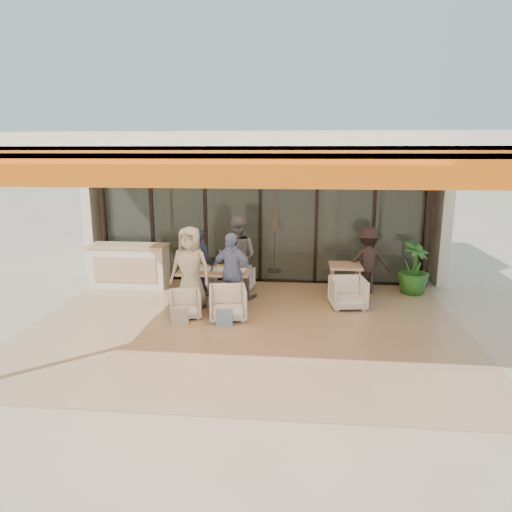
{
  "coord_description": "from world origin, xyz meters",
  "views": [
    {
      "loc": [
        0.96,
        -7.93,
        3.19
      ],
      "look_at": [
        0.1,
        0.9,
        1.15
      ],
      "focal_mm": 32.0,
      "sensor_mm": 36.0,
      "label": 1
    }
  ],
  "objects": [
    {
      "name": "ground",
      "position": [
        0.0,
        0.0,
        0.0
      ],
      "size": [
        70.0,
        70.0,
        0.0
      ],
      "primitive_type": "plane",
      "color": "#C6B293",
      "rests_on": "ground"
    },
    {
      "name": "terrace_floor",
      "position": [
        0.0,
        0.0,
        0.01
      ],
      "size": [
        8.0,
        6.0,
        0.01
      ],
      "primitive_type": "cube",
      "color": "tan",
      "rests_on": "ground"
    },
    {
      "name": "terrace_structure",
      "position": [
        0.0,
        -0.26,
        3.25
      ],
      "size": [
        8.0,
        6.0,
        3.4
      ],
      "color": "silver",
      "rests_on": "ground"
    },
    {
      "name": "glass_storefront",
      "position": [
        0.0,
        3.0,
        1.6
      ],
      "size": [
        8.08,
        0.1,
        3.2
      ],
      "color": "#9EADA3",
      "rests_on": "ground"
    },
    {
      "name": "interior_block",
      "position": [
        0.01,
        5.31,
        2.23
      ],
      "size": [
        9.05,
        3.62,
        3.52
      ],
      "color": "silver",
      "rests_on": "ground"
    },
    {
      "name": "host_counter",
      "position": [
        -3.08,
        2.3,
        0.53
      ],
      "size": [
        1.85,
        0.65,
        1.04
      ],
      "color": "silver",
      "rests_on": "ground"
    },
    {
      "name": "dining_table",
      "position": [
        -0.83,
        1.32,
        0.69
      ],
      "size": [
        1.5,
        0.9,
        0.93
      ],
      "color": "#E0BB88",
      "rests_on": "ground"
    },
    {
      "name": "chair_far_left",
      "position": [
        -1.24,
        2.26,
        0.29
      ],
      "size": [
        0.66,
        0.63,
        0.59
      ],
      "primitive_type": "imported",
      "rotation": [
        0.0,
        0.0,
        3.32
      ],
      "color": "white",
      "rests_on": "ground"
    },
    {
      "name": "chair_far_right",
      "position": [
        -0.4,
        2.26,
        0.29
      ],
      "size": [
        0.66,
        0.63,
        0.58
      ],
      "primitive_type": "imported",
      "rotation": [
        0.0,
        0.0,
        2.95
      ],
      "color": "white",
      "rests_on": "ground"
    },
    {
      "name": "chair_near_left",
      "position": [
        -1.24,
        0.36,
        0.3
      ],
      "size": [
        0.71,
        0.69,
        0.6
      ],
      "primitive_type": "imported",
      "rotation": [
        0.0,
        0.0,
        0.29
      ],
      "color": "white",
      "rests_on": "ground"
    },
    {
      "name": "chair_near_right",
      "position": [
        -0.4,
        0.36,
        0.36
      ],
      "size": [
        0.81,
        0.78,
        0.72
      ],
      "primitive_type": "imported",
      "rotation": [
        0.0,
        0.0,
        0.19
      ],
      "color": "white",
      "rests_on": "ground"
    },
    {
      "name": "diner_navy",
      "position": [
        -1.24,
        1.76,
        0.77
      ],
      "size": [
        0.66,
        0.55,
        1.54
      ],
      "primitive_type": "imported",
      "rotation": [
        0.0,
        0.0,
        2.76
      ],
      "color": "#192038",
      "rests_on": "ground"
    },
    {
      "name": "diner_grey",
      "position": [
        -0.4,
        1.76,
        0.92
      ],
      "size": [
        0.99,
        0.82,
        1.84
      ],
      "primitive_type": "imported",
      "rotation": [
        0.0,
        0.0,
        2.99
      ],
      "color": "#5E5E63",
      "rests_on": "ground"
    },
    {
      "name": "diner_cream",
      "position": [
        -1.24,
        0.86,
        0.87
      ],
      "size": [
        0.92,
        0.68,
        1.73
      ],
      "primitive_type": "imported",
      "rotation": [
        0.0,
        0.0,
        -0.16
      ],
      "color": "beige",
      "rests_on": "ground"
    },
    {
      "name": "diner_periwinkle",
      "position": [
        -0.4,
        0.86,
        0.81
      ],
      "size": [
        1.03,
        0.67,
        1.62
      ],
      "primitive_type": "imported",
      "rotation": [
        0.0,
        0.0,
        -0.31
      ],
      "color": "#798DCA",
      "rests_on": "ground"
    },
    {
      "name": "tote_bag_cream",
      "position": [
        -1.24,
        -0.04,
        0.17
      ],
      "size": [
        0.3,
        0.1,
        0.34
      ],
      "primitive_type": "cube",
      "color": "silver",
      "rests_on": "ground"
    },
    {
      "name": "tote_bag_blue",
      "position": [
        -0.4,
        -0.04,
        0.17
      ],
      "size": [
        0.3,
        0.1,
        0.34
      ],
      "primitive_type": "cube",
      "color": "#99BFD8",
      "rests_on": "ground"
    },
    {
      "name": "side_table",
      "position": [
        1.98,
        1.99,
        0.64
      ],
      "size": [
        0.7,
        0.7,
        0.74
      ],
      "color": "#E0BB88",
      "rests_on": "ground"
    },
    {
      "name": "side_chair",
      "position": [
        1.98,
        1.24,
        0.36
      ],
      "size": [
        0.78,
        0.74,
        0.72
      ],
      "primitive_type": "imported",
      "rotation": [
        0.0,
        0.0,
        0.14
      ],
      "color": "white",
      "rests_on": "ground"
    },
    {
      "name": "standing_woman",
      "position": [
        2.52,
        2.32,
        0.77
      ],
      "size": [
        1.02,
        0.61,
        1.55
      ],
      "primitive_type": "imported",
      "rotation": [
        0.0,
        0.0,
        3.18
      ],
      "color": "black",
      "rests_on": "ground"
    },
    {
      "name": "potted_palm",
      "position": [
        3.55,
        2.35,
        0.62
      ],
      "size": [
        0.98,
        0.98,
        1.24
      ],
      "primitive_type": "imported",
      "rotation": [
        0.0,
        0.0,
        0.82
      ],
      "color": "#1E5919",
      "rests_on": "ground"
    }
  ]
}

